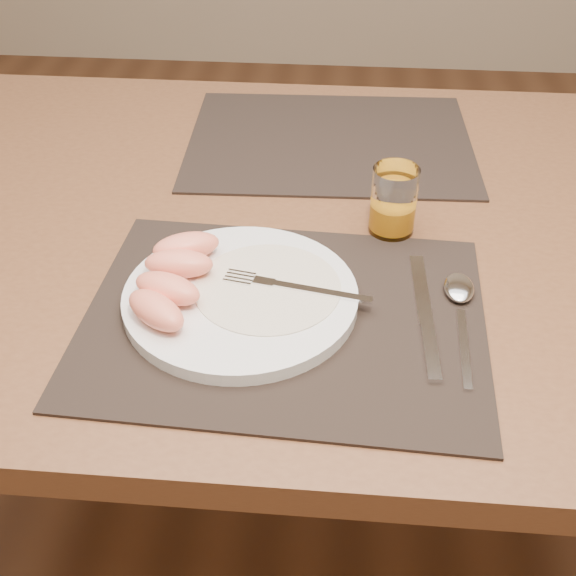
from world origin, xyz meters
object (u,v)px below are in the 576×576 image
(spoon, at_px, (460,296))
(placemat_far, at_px, (330,141))
(placemat_near, at_px, (284,317))
(knife, at_px, (426,324))
(plate, at_px, (241,297))
(fork, at_px, (284,285))
(table, at_px, (315,264))
(juice_glass, at_px, (393,204))

(spoon, bearing_deg, placemat_far, 112.81)
(placemat_near, height_order, knife, knife)
(plate, distance_m, knife, 0.21)
(placemat_far, height_order, plate, plate)
(placemat_near, height_order, spoon, spoon)
(plate, height_order, knife, plate)
(fork, relative_size, knife, 0.79)
(placemat_near, distance_m, spoon, 0.21)
(knife, bearing_deg, table, 121.06)
(fork, bearing_deg, placemat_near, -84.46)
(table, xyz_separation_m, fork, (-0.03, -0.19, 0.11))
(placemat_far, xyz_separation_m, knife, (0.12, -0.44, 0.00))
(table, relative_size, knife, 6.35)
(fork, bearing_deg, placemat_far, 84.75)
(placemat_near, xyz_separation_m, fork, (-0.00, 0.03, 0.02))
(placemat_near, xyz_separation_m, placemat_far, (0.03, 0.44, 0.00))
(placemat_far, bearing_deg, placemat_near, -94.46)
(placemat_near, distance_m, placemat_far, 0.44)
(plate, bearing_deg, juice_glass, 43.48)
(placemat_far, distance_m, spoon, 0.43)
(plate, height_order, spoon, plate)
(table, distance_m, placemat_far, 0.24)
(placemat_far, relative_size, plate, 1.67)
(plate, xyz_separation_m, juice_glass, (0.18, 0.17, 0.03))
(juice_glass, bearing_deg, spoon, -61.88)
(table, bearing_deg, knife, -58.94)
(placemat_far, xyz_separation_m, plate, (-0.09, -0.42, 0.01))
(knife, distance_m, spoon, 0.06)
(table, xyz_separation_m, knife, (0.13, -0.22, 0.09))
(placemat_near, xyz_separation_m, spoon, (0.20, 0.05, 0.01))
(fork, height_order, knife, fork)
(table, bearing_deg, placemat_far, 87.40)
(placemat_near, xyz_separation_m, juice_glass, (0.12, 0.19, 0.04))
(table, distance_m, spoon, 0.26)
(table, xyz_separation_m, spoon, (0.18, -0.17, 0.09))
(knife, height_order, spoon, spoon)
(table, relative_size, placemat_far, 3.11)
(placemat_far, relative_size, spoon, 2.35)
(placemat_near, bearing_deg, placemat_far, 85.54)
(placemat_near, height_order, juice_glass, juice_glass)
(fork, bearing_deg, knife, -12.45)
(placemat_far, distance_m, knife, 0.46)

